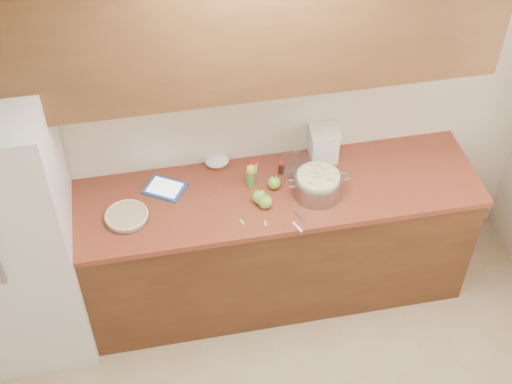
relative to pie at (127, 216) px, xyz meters
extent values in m
plane|color=silver|center=(0.78, -1.41, 1.66)|extent=(3.60, 3.60, 0.00)
plane|color=beige|center=(0.78, 0.39, 0.36)|extent=(3.60, 0.00, 3.60)
cube|color=#593219|center=(0.78, 0.06, -0.50)|extent=(2.60, 0.65, 0.88)
cube|color=#983F29|center=(0.78, 0.06, -0.04)|extent=(2.64, 0.68, 0.04)
cube|color=brown|center=(0.78, 0.22, 1.01)|extent=(2.60, 0.34, 0.70)
cube|color=silver|center=(-0.66, 0.03, -0.04)|extent=(0.70, 0.70, 1.80)
cylinder|color=silver|center=(0.00, 0.00, 0.00)|extent=(0.26, 0.26, 0.03)
cylinder|color=beige|center=(0.00, 0.00, 0.00)|extent=(0.23, 0.23, 0.03)
torus|color=beige|center=(0.00, 0.00, 0.01)|extent=(0.25, 0.25, 0.02)
cylinder|color=gray|center=(1.11, -0.01, 0.04)|extent=(0.29, 0.29, 0.12)
torus|color=gray|center=(0.95, -0.01, 0.09)|extent=(0.07, 0.07, 0.01)
torus|color=gray|center=(1.27, -0.01, 0.09)|extent=(0.07, 0.07, 0.01)
cylinder|color=beige|center=(1.11, -0.01, 0.06)|extent=(0.25, 0.25, 0.13)
cube|color=white|center=(1.22, 0.30, 0.08)|extent=(0.17, 0.17, 0.20)
cube|color=#F7EBC6|center=(1.22, 0.30, 0.19)|extent=(0.19, 0.19, 0.02)
cube|color=#214D9F|center=(0.23, 0.20, -0.01)|extent=(0.28, 0.26, 0.01)
cube|color=white|center=(0.23, 0.20, -0.01)|extent=(0.23, 0.21, 0.00)
cube|color=gray|center=(0.96, -0.18, -0.02)|extent=(0.05, 0.09, 0.00)
cylinder|color=white|center=(0.93, -0.26, -0.01)|extent=(0.05, 0.08, 0.02)
cylinder|color=#4C8C38|center=(0.74, 0.14, 0.04)|extent=(0.05, 0.05, 0.12)
cylinder|color=yellow|center=(0.74, 0.14, 0.11)|extent=(0.04, 0.04, 0.02)
cylinder|color=beige|center=(0.78, 0.24, 0.02)|extent=(0.04, 0.04, 0.08)
cylinder|color=red|center=(0.78, 0.24, 0.06)|extent=(0.03, 0.03, 0.02)
cylinder|color=black|center=(0.94, 0.20, 0.02)|extent=(0.03, 0.03, 0.07)
cylinder|color=red|center=(0.94, 0.20, 0.06)|extent=(0.03, 0.03, 0.01)
cylinder|color=silver|center=(1.03, 0.22, 0.01)|extent=(0.18, 0.18, 0.07)
torus|color=silver|center=(1.03, 0.22, 0.04)|extent=(0.19, 0.19, 0.01)
ellipsoid|color=white|center=(0.57, 0.35, 0.01)|extent=(0.18, 0.17, 0.06)
sphere|color=#78AD35|center=(0.76, -0.01, 0.02)|extent=(0.08, 0.08, 0.08)
cylinder|color=#3F2D19|center=(0.76, -0.01, 0.07)|extent=(0.01, 0.01, 0.01)
sphere|color=#78AD35|center=(0.87, 0.09, 0.02)|extent=(0.08, 0.08, 0.08)
cylinder|color=#3F2D19|center=(0.87, 0.09, 0.07)|extent=(0.01, 0.01, 0.01)
sphere|color=#78AD35|center=(0.79, -0.06, 0.02)|extent=(0.08, 0.08, 0.08)
cylinder|color=#3F2D19|center=(0.79, -0.06, 0.07)|extent=(0.01, 0.01, 0.01)
cube|color=#8AB156|center=(0.78, -0.05, -0.02)|extent=(0.04, 0.02, 0.00)
cube|color=#8AB156|center=(0.99, 0.01, -0.02)|extent=(0.03, 0.04, 0.00)
cube|color=#8AB156|center=(0.76, -0.19, -0.02)|extent=(0.02, 0.04, 0.00)
cube|color=#8AB156|center=(0.64, -0.15, -0.02)|extent=(0.03, 0.04, 0.00)
camera|label=1|loc=(0.18, -2.86, 2.92)|focal=50.00mm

